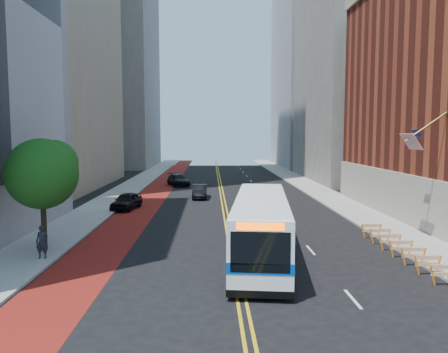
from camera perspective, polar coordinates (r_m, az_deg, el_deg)
ground at (r=21.24m, az=1.93°, el=-13.90°), size 160.00×160.00×0.00m
sidewalk_left at (r=51.61m, az=-13.68°, el=-2.44°), size 4.00×140.00×0.15m
sidewalk_right at (r=52.20m, az=13.07°, el=-2.33°), size 4.00×140.00×0.15m
bus_lane_paint at (r=50.95m, az=-9.38°, el=-2.53°), size 3.60×140.00×0.01m
center_line_inner at (r=50.51m, az=-0.43°, el=-2.53°), size 0.14×140.00×0.01m
center_line_outer at (r=50.51m, az=-0.03°, el=-2.53°), size 0.14×140.00×0.01m
lane_dashes at (r=58.74m, az=4.25°, el=-1.41°), size 0.14×98.20×0.01m
midrise_right_near at (r=73.36m, az=18.33°, el=15.38°), size 18.00×26.00×40.00m
midrise_right_far at (r=103.25m, az=13.07°, el=16.77°), size 20.00×28.00×55.00m
midrise_left_far at (r=103.76m, az=-15.19°, el=19.50°), size 20.00×26.00×65.00m
construction_barriers at (r=26.61m, az=22.80°, el=-8.81°), size 1.42×10.91×1.00m
street_tree at (r=27.96m, az=-22.56°, el=0.68°), size 4.20×4.20×6.70m
transit_bus at (r=24.98m, az=4.86°, el=-6.47°), size 4.42×13.38×3.61m
car_a at (r=42.36m, az=-12.61°, el=-3.14°), size 2.69×4.90×1.58m
car_b at (r=48.61m, az=-3.19°, el=-1.97°), size 1.60×4.55×1.50m
car_c at (r=60.81m, az=-6.02°, el=-0.44°), size 3.82×5.93×1.60m
pedestrian at (r=26.63m, az=-22.67°, el=-7.90°), size 0.68×0.45×1.86m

